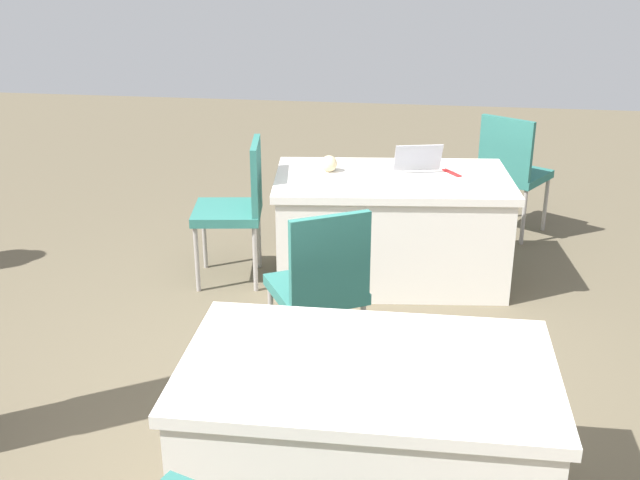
{
  "coord_description": "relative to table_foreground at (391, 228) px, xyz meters",
  "views": [
    {
      "loc": [
        -0.63,
        3.26,
        2.26
      ],
      "look_at": [
        -0.18,
        -0.06,
        0.9
      ],
      "focal_mm": 43.96,
      "sensor_mm": 36.0,
      "label": 1
    }
  ],
  "objects": [
    {
      "name": "chair_aisle",
      "position": [
        1.01,
        0.16,
        0.19
      ],
      "size": [
        0.5,
        0.5,
        0.96
      ],
      "rotation": [
        0.0,
        0.0,
        -1.43
      ],
      "color": "#9E9993",
      "rests_on": "ground"
    },
    {
      "name": "chair_near_front",
      "position": [
        0.3,
        1.31,
        0.19
      ],
      "size": [
        0.6,
        0.6,
        0.96
      ],
      "rotation": [
        0.0,
        0.0,
        3.65
      ],
      "color": "#9E9993",
      "rests_on": "ground"
    },
    {
      "name": "table_mid_left",
      "position": [
        -0.02,
        2.36,
        -0.0
      ],
      "size": [
        1.43,
        0.88,
        0.72
      ],
      "rotation": [
        0.0,
        0.0,
        0.01
      ],
      "color": "silver",
      "rests_on": "ground"
    },
    {
      "name": "laptop_silver",
      "position": [
        -0.18,
        0.02,
        0.4
      ],
      "size": [
        0.38,
        0.36,
        0.21
      ],
      "rotation": [
        0.0,
        0.0,
        0.24
      ],
      "color": "silver",
      "rests_on": "table_foreground"
    },
    {
      "name": "scissors_red",
      "position": [
        -0.38,
        -0.12,
        0.36
      ],
      "size": [
        0.13,
        0.17,
        0.01
      ],
      "primitive_type": "cube",
      "rotation": [
        0.0,
        0.0,
        2.17
      ],
      "color": "red",
      "rests_on": "table_foreground"
    },
    {
      "name": "yarn_ball",
      "position": [
        0.43,
        -0.05,
        0.41
      ],
      "size": [
        0.11,
        0.11,
        0.11
      ],
      "primitive_type": "sphere",
      "color": "beige",
      "rests_on": "table_foreground"
    },
    {
      "name": "chair_tucked_right",
      "position": [
        -0.86,
        -0.93,
        0.17
      ],
      "size": [
        0.61,
        0.61,
        0.94
      ],
      "rotation": [
        0.0,
        0.0,
        2.59
      ],
      "color": "#9E9993",
      "rests_on": "ground"
    },
    {
      "name": "ground_plane",
      "position": [
        0.44,
        1.65,
        -0.36
      ],
      "size": [
        14.4,
        14.4,
        0.0
      ],
      "primitive_type": "plane",
      "color": "brown"
    },
    {
      "name": "table_foreground",
      "position": [
        0.0,
        0.0,
        0.0
      ],
      "size": [
        1.62,
        1.03,
        0.72
      ],
      "rotation": [
        0.0,
        0.0,
        0.11
      ],
      "color": "silver",
      "rests_on": "ground"
    }
  ]
}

